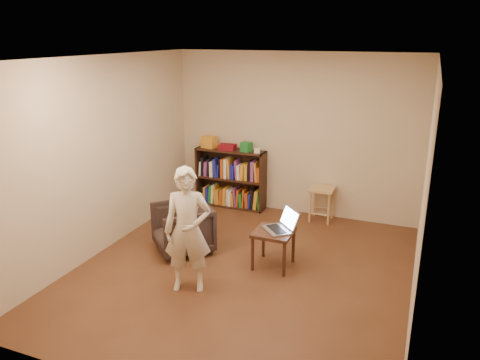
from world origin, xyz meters
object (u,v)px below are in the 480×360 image
at_px(stool, 322,194).
at_px(laptop, 281,225).
at_px(armchair, 183,228).
at_px(person, 188,230).
at_px(bookshelf, 231,181).
at_px(side_table, 274,237).

distance_m(stool, laptop, 1.70).
relative_size(armchair, person, 0.50).
bearing_deg(armchair, person, -13.36).
distance_m(bookshelf, person, 2.80).
bearing_deg(laptop, armchair, -129.00).
height_order(armchair, side_table, armchair).
relative_size(stool, side_table, 1.12).
relative_size(stool, armchair, 0.75).
height_order(bookshelf, side_table, bookshelf).
xyz_separation_m(bookshelf, person, (0.63, -2.71, 0.29)).
bearing_deg(bookshelf, armchair, -87.63).
relative_size(bookshelf, stool, 2.20).
bearing_deg(side_table, laptop, 42.55).
bearing_deg(side_table, armchair, -178.30).
xyz_separation_m(stool, side_table, (-0.22, -1.76, -0.03)).
bearing_deg(armchair, bookshelf, 136.21).
distance_m(stool, person, 2.83).
distance_m(bookshelf, stool, 1.58).
distance_m(armchair, laptop, 1.38).
height_order(stool, armchair, armchair).
bearing_deg(bookshelf, side_table, -53.25).
bearing_deg(side_table, person, -129.46).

